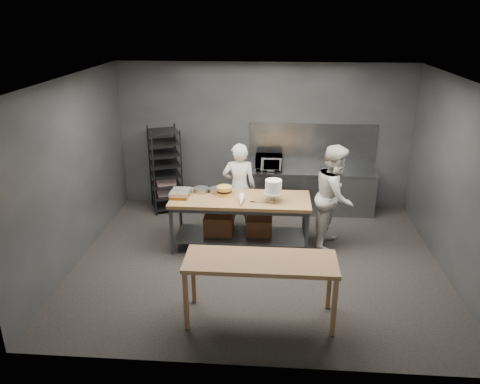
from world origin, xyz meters
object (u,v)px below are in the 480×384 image
object	(u,v)px
near_counter	(261,265)
chef_behind	(239,188)
microwave	(269,162)
speed_rack	(166,170)
work_table	(238,216)
frosted_cake_stand	(273,188)
layer_cake	(224,191)
chef_right	(335,197)

from	to	relation	value
near_counter	chef_behind	size ratio (longest dim) A/B	1.17
microwave	speed_rack	bearing A→B (deg)	-177.84
work_table	frosted_cake_stand	xyz separation A→B (m)	(0.60, -0.13, 0.59)
chef_behind	layer_cake	xyz separation A→B (m)	(-0.22, -0.56, 0.15)
speed_rack	layer_cake	size ratio (longest dim) A/B	6.54
near_counter	chef_behind	distance (m)	2.80
work_table	microwave	size ratio (longest dim) A/B	4.43
near_counter	chef_right	bearing A→B (deg)	61.88
layer_cake	speed_rack	bearing A→B (deg)	133.39
frosted_cake_stand	microwave	bearing A→B (deg)	93.43
speed_rack	frosted_cake_stand	size ratio (longest dim) A/B	4.59
work_table	chef_right	bearing A→B (deg)	5.55
microwave	frosted_cake_stand	distance (m)	1.77
chef_right	frosted_cake_stand	bearing A→B (deg)	119.56
layer_cake	near_counter	bearing A→B (deg)	-72.07
chef_behind	chef_right	bearing A→B (deg)	161.34
speed_rack	microwave	size ratio (longest dim) A/B	3.23
work_table	near_counter	distance (m)	2.16
work_table	layer_cake	distance (m)	0.51
chef_right	microwave	distance (m)	1.88
work_table	microwave	distance (m)	1.77
frosted_cake_stand	chef_behind	bearing A→B (deg)	129.16
speed_rack	frosted_cake_stand	world-z (taller)	speed_rack
microwave	frosted_cake_stand	size ratio (longest dim) A/B	1.42
chef_behind	chef_right	size ratio (longest dim) A/B	0.93
layer_cake	chef_behind	bearing A→B (deg)	68.94
speed_rack	layer_cake	distance (m)	2.01
chef_behind	frosted_cake_stand	size ratio (longest dim) A/B	4.48
chef_right	layer_cake	size ratio (longest dim) A/B	6.87
work_table	layer_cake	world-z (taller)	layer_cake
work_table	near_counter	world-z (taller)	work_table
chef_behind	near_counter	bearing A→B (deg)	97.63
near_counter	frosted_cake_stand	size ratio (longest dim) A/B	5.25
chef_behind	frosted_cake_stand	bearing A→B (deg)	126.63
frosted_cake_stand	layer_cake	distance (m)	0.90
speed_rack	frosted_cake_stand	distance (m)	2.81
near_counter	speed_rack	xyz separation A→B (m)	(-2.09, 3.65, 0.04)
chef_right	work_table	bearing A→B (deg)	109.89
microwave	layer_cake	size ratio (longest dim) A/B	2.02
chef_behind	speed_rack	bearing A→B (deg)	-31.87
chef_behind	microwave	world-z (taller)	chef_behind
near_counter	chef_behind	xyz separation A→B (m)	(-0.49, 2.75, 0.04)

